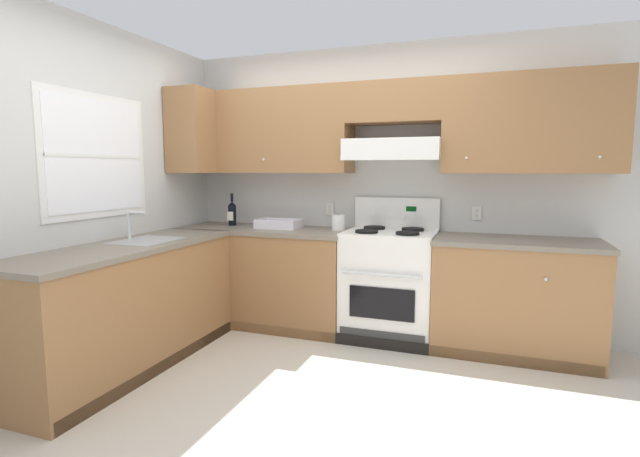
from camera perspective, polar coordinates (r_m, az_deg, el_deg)
ground_plane at (r=3.30m, az=-4.43°, el=-19.00°), size 7.04×7.04×0.00m
wall_back at (r=4.30m, az=8.95°, el=7.41°), size 4.68×0.57×2.55m
wall_left at (r=4.06m, az=-24.22°, el=4.98°), size 0.47×4.00×2.55m
counter_back_run at (r=4.19m, az=5.25°, el=-6.73°), size 3.60×0.65×0.91m
counter_left_run at (r=3.79m, az=-22.11°, el=-8.58°), size 0.63×1.91×1.13m
stove at (r=4.14m, az=8.33°, el=-6.55°), size 0.76×0.62×1.20m
wine_bottle at (r=4.69m, az=-10.52°, el=1.88°), size 0.08×0.08×0.31m
bowl at (r=4.42m, az=-4.96°, el=0.41°), size 0.40×0.26×0.08m
paper_towel_roll at (r=4.25m, az=2.24°, el=0.73°), size 0.12×0.12×0.14m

